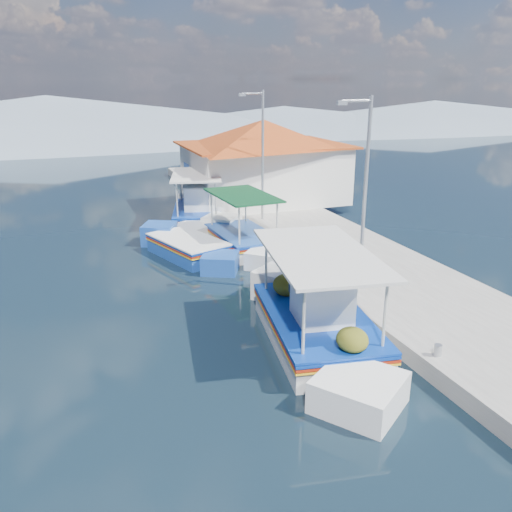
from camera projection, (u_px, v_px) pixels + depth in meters
name	position (u px, v px, depth m)	size (l,w,h in m)	color
ground	(251.00, 345.00, 14.53)	(160.00, 160.00, 0.00)	black
quay	(335.00, 251.00, 21.74)	(5.00, 44.00, 0.50)	#A39F98
bollards	(297.00, 252.00, 20.25)	(0.20, 17.20, 0.30)	#A5A8AD
main_caique	(315.00, 322.00, 14.63)	(3.52, 8.79, 2.93)	white
caique_green_canopy	(242.00, 240.00, 22.69)	(2.41, 7.10, 2.66)	white
caique_blue_hull	(188.00, 249.00, 21.77)	(3.25, 6.17, 1.16)	#1A48A0
caique_far	(197.00, 213.00, 26.75)	(3.70, 7.65, 2.78)	white
harbor_building	(263.00, 159.00, 29.03)	(10.49, 10.49, 4.40)	silver
lamp_post_near	(363.00, 183.00, 16.58)	(1.21, 0.14, 6.00)	#A5A8AD
lamp_post_far	(261.00, 149.00, 24.57)	(1.21, 0.14, 6.00)	#A5A8AD
mountain_ridge	(147.00, 121.00, 65.79)	(171.40, 96.00, 5.50)	gray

